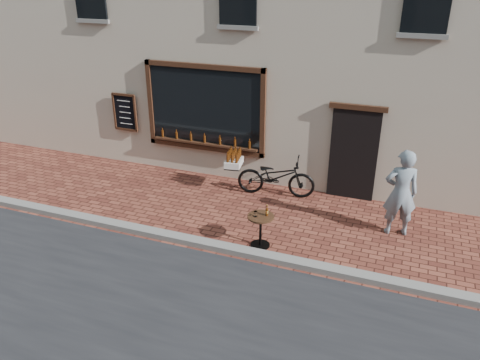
% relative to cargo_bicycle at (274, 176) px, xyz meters
% --- Properties ---
extents(ground, '(90.00, 90.00, 0.00)m').
position_rel_cargo_bicycle_xyz_m(ground, '(-0.15, -2.93, -0.51)').
color(ground, '#53241B').
rests_on(ground, ground).
extents(kerb, '(90.00, 0.25, 0.12)m').
position_rel_cargo_bicycle_xyz_m(kerb, '(-0.15, -2.73, -0.45)').
color(kerb, slate).
rests_on(kerb, ground).
extents(cargo_bicycle, '(2.24, 0.94, 1.06)m').
position_rel_cargo_bicycle_xyz_m(cargo_bicycle, '(0.00, 0.00, 0.00)').
color(cargo_bicycle, black).
rests_on(cargo_bicycle, ground).
extents(bistro_table, '(0.53, 0.53, 0.92)m').
position_rel_cargo_bicycle_xyz_m(bistro_table, '(0.42, -2.31, -0.02)').
color(bistro_table, black).
rests_on(bistro_table, ground).
extents(pedestrian, '(0.77, 0.61, 1.87)m').
position_rel_cargo_bicycle_xyz_m(pedestrian, '(2.92, -0.83, 0.43)').
color(pedestrian, slate).
rests_on(pedestrian, ground).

